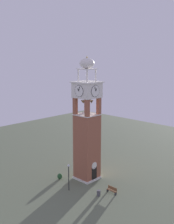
{
  "coord_description": "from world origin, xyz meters",
  "views": [
    {
      "loc": [
        -29.11,
        -27.95,
        18.75
      ],
      "look_at": [
        0.0,
        0.0,
        10.69
      ],
      "focal_mm": 43.86,
      "sensor_mm": 36.0,
      "label": 1
    }
  ],
  "objects_px": {
    "clock_tower": "(87,131)",
    "lamp_post": "(69,173)",
    "park_bench": "(112,190)",
    "trash_bin": "(99,193)"
  },
  "relations": [
    {
      "from": "clock_tower",
      "to": "park_bench",
      "type": "distance_m",
      "value": 9.4
    },
    {
      "from": "clock_tower",
      "to": "park_bench",
      "type": "height_order",
      "value": "clock_tower"
    },
    {
      "from": "trash_bin",
      "to": "clock_tower",
      "type": "bearing_deg",
      "value": 59.91
    },
    {
      "from": "park_bench",
      "to": "trash_bin",
      "type": "xyz_separation_m",
      "value": [
        -1.81,
        0.87,
        -0.08
      ]
    },
    {
      "from": "clock_tower",
      "to": "lamp_post",
      "type": "xyz_separation_m",
      "value": [
        -4.74,
        -0.94,
        -4.97
      ]
    },
    {
      "from": "clock_tower",
      "to": "lamp_post",
      "type": "distance_m",
      "value": 6.93
    },
    {
      "from": "park_bench",
      "to": "trash_bin",
      "type": "relative_size",
      "value": 2.01
    },
    {
      "from": "clock_tower",
      "to": "park_bench",
      "type": "relative_size",
      "value": 11.75
    },
    {
      "from": "park_bench",
      "to": "lamp_post",
      "type": "bearing_deg",
      "value": 126.2
    },
    {
      "from": "park_bench",
      "to": "lamp_post",
      "type": "distance_m",
      "value": 6.56
    }
  ]
}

